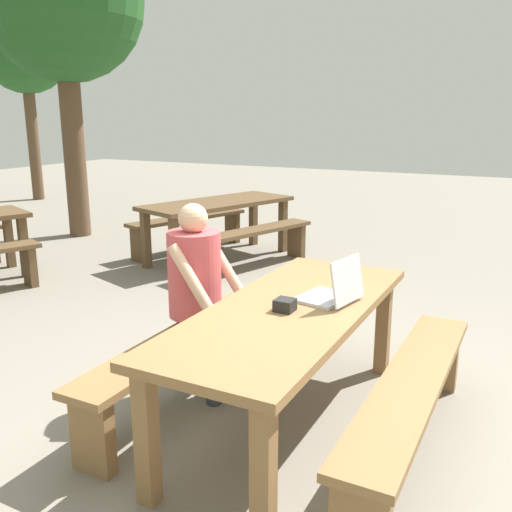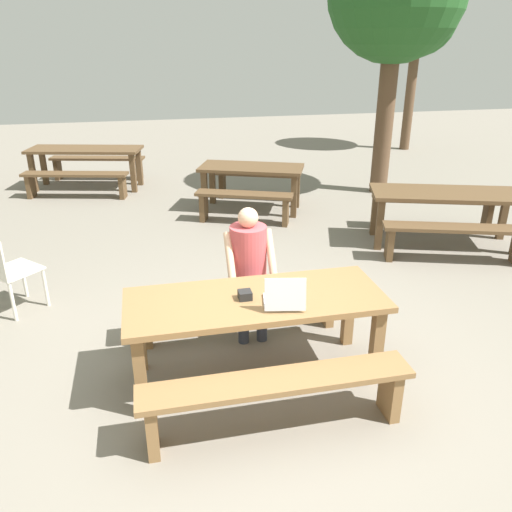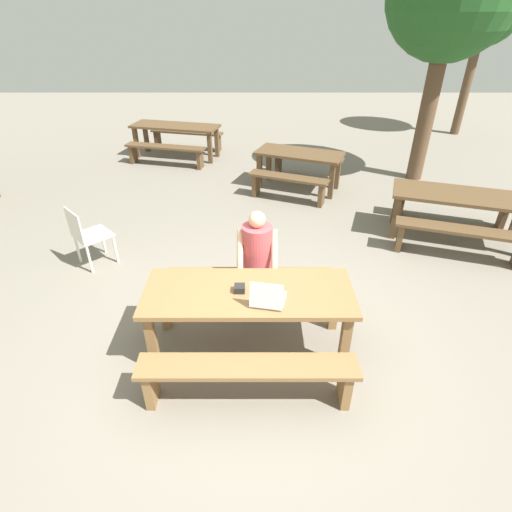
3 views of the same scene
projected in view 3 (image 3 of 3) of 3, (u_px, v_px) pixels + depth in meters
The scene contains 18 objects.
ground_plane at pixel (250, 346), 4.35m from camera, with size 30.00×30.00×0.00m, color gray.
picnic_table_front at pixel (250, 299), 4.02m from camera, with size 2.08×0.81×0.74m.
bench_near at pixel (249, 374), 3.57m from camera, with size 1.96×0.30×0.46m.
bench_far at pixel (251, 282), 4.76m from camera, with size 1.96×0.30×0.46m.
laptop at pixel (269, 297), 3.77m from camera, with size 0.36×0.36×0.27m.
small_pouch at pixel (241, 288), 3.94m from camera, with size 0.10×0.10×0.07m.
person_seated at pixel (259, 254), 4.53m from camera, with size 0.45×0.43×1.27m.
plastic_chair at pixel (89, 235), 5.49m from camera, with size 0.62×0.62×0.87m.
picnic_table_mid at pixel (301, 158), 7.81m from camera, with size 1.80×1.29×0.74m.
bench_mid_south at pixel (290, 183), 7.44m from camera, with size 1.49×0.84×0.47m.
bench_mid_north at pixel (309, 162), 8.46m from camera, with size 1.49×0.84×0.47m.
picnic_table_rear at pixel (463, 201), 6.04m from camera, with size 2.12×1.35×0.75m.
bench_rear_south at pixel (462, 236), 5.69m from camera, with size 1.79×0.84×0.48m.
bench_rear_north at pixel (455, 202), 6.68m from camera, with size 1.79×0.84×0.48m.
picnic_table_distant at pixel (177, 130), 9.48m from camera, with size 2.16×1.17×0.76m.
bench_distant_south at pixel (167, 151), 9.11m from camera, with size 1.87×0.73×0.45m.
bench_distant_north at pixel (189, 135), 10.17m from camera, with size 1.87×0.73×0.45m.
tree_left at pixel (489, 9), 9.96m from camera, with size 1.81×1.81×4.01m.
Camera 3 is at (0.07, -3.18, 3.13)m, focal length 28.23 mm.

